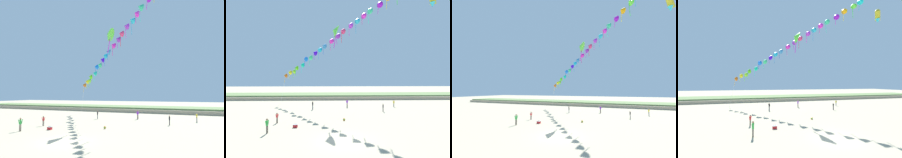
{
  "view_description": "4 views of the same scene",
  "coord_description": "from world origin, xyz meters",
  "views": [
    {
      "loc": [
        12.08,
        -17.32,
        4.76
      ],
      "look_at": [
        1.02,
        10.39,
        7.09
      ],
      "focal_mm": 32.0,
      "sensor_mm": 36.0,
      "label": 1
    },
    {
      "loc": [
        -1.21,
        -17.99,
        6.45
      ],
      "look_at": [
        -0.02,
        13.79,
        6.31
      ],
      "focal_mm": 28.0,
      "sensor_mm": 36.0,
      "label": 2
    },
    {
      "loc": [
        7.36,
        -17.47,
        5.63
      ],
      "look_at": [
        -2.75,
        8.65,
        7.72
      ],
      "focal_mm": 24.0,
      "sensor_mm": 36.0,
      "label": 3
    },
    {
      "loc": [
        -9.05,
        -14.45,
        5.91
      ],
      "look_at": [
        -1.65,
        13.53,
        6.76
      ],
      "focal_mm": 24.0,
      "sensor_mm": 36.0,
      "label": 4
    }
  ],
  "objects": [
    {
      "name": "person_near_left",
      "position": [
        2.27,
        20.68,
        1.0
      ],
      "size": [
        0.54,
        0.43,
        1.74
      ],
      "color": "#726656",
      "rests_on": "ground"
    },
    {
      "name": "large_kite_low_lead",
      "position": [
        -0.6,
        13.12,
        14.9
      ],
      "size": [
        1.49,
        2.31,
        4.39
      ],
      "color": "#5BEC3B"
    },
    {
      "name": "large_kite_mid_trail",
      "position": [
        14.59,
        8.74,
        19.01
      ],
      "size": [
        1.75,
        1.78,
        2.61
      ],
      "color": "gold"
    },
    {
      "name": "kite_banner_string",
      "position": [
        -1.4,
        16.92,
        13.92
      ],
      "size": [
        24.92,
        20.55,
        21.29
      ],
      "color": "#C25C11"
    },
    {
      "name": "dune_ridge",
      "position": [
        0.0,
        39.56,
        0.66
      ],
      "size": [
        120.0,
        13.01,
        1.33
      ],
      "color": "tan",
      "rests_on": "ground"
    },
    {
      "name": "beach_cooler",
      "position": [
        -5.95,
        5.04,
        0.21
      ],
      "size": [
        0.58,
        0.41,
        0.46
      ],
      "color": "red",
      "rests_on": "ground"
    },
    {
      "name": "person_far_left",
      "position": [
        12.78,
        20.65,
        0.88
      ],
      "size": [
        0.3,
        0.51,
        1.53
      ],
      "color": "gray",
      "rests_on": "ground"
    },
    {
      "name": "person_far_center",
      "position": [
        8.73,
        15.26,
        0.89
      ],
      "size": [
        0.21,
        0.54,
        1.54
      ],
      "color": "black",
      "rests_on": "ground"
    },
    {
      "name": "person_near_right",
      "position": [
        -8.75,
        2.67,
        1.01
      ],
      "size": [
        0.3,
        0.6,
        1.75
      ],
      "color": "#726656",
      "rests_on": "ground"
    },
    {
      "name": "ground_plane",
      "position": [
        0.0,
        0.0,
        0.0
      ],
      "size": [
        240.0,
        240.0,
        0.0
      ],
      "primitive_type": "plane",
      "color": "tan"
    },
    {
      "name": "beach_ball",
      "position": [
        0.71,
        8.48,
        0.18
      ],
      "size": [
        0.36,
        0.36,
        0.36
      ],
      "color": "orange",
      "rests_on": "ground"
    },
    {
      "name": "person_mid_center",
      "position": [
        -9.04,
        7.37,
        0.86
      ],
      "size": [
        0.39,
        0.45,
        1.49
      ],
      "color": "#726656",
      "rests_on": "ground"
    },
    {
      "name": "person_far_right",
      "position": [
        -5.09,
        18.09,
        0.96
      ],
      "size": [
        0.38,
        0.53,
        1.65
      ],
      "color": "#474C56",
      "rests_on": "ground"
    }
  ]
}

